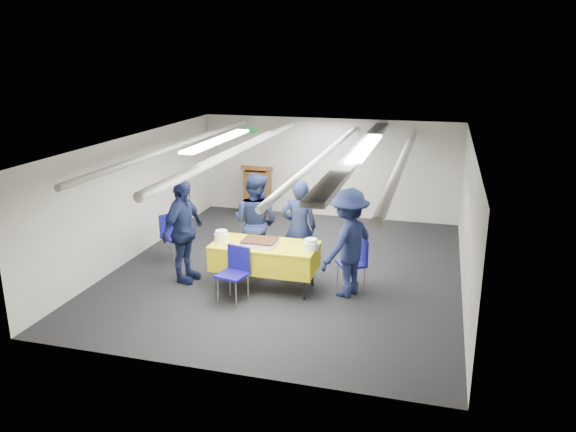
# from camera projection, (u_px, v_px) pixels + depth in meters

# --- Properties ---
(ground) EXTENTS (7.00, 7.00, 0.00)m
(ground) POSITION_uv_depth(u_px,v_px,m) (289.00, 268.00, 10.16)
(ground) COLOR black
(ground) RESTS_ON ground
(room_shell) EXTENTS (6.00, 7.00, 2.30)m
(room_shell) POSITION_uv_depth(u_px,v_px,m) (300.00, 166.00, 9.99)
(room_shell) COLOR beige
(room_shell) RESTS_ON ground
(serving_table) EXTENTS (1.72, 0.82, 0.77)m
(serving_table) POSITION_uv_depth(u_px,v_px,m) (265.00, 256.00, 9.18)
(serving_table) COLOR black
(serving_table) RESTS_ON ground
(sheet_cake) EXTENTS (0.57, 0.45, 0.10)m
(sheet_cake) POSITION_uv_depth(u_px,v_px,m) (260.00, 242.00, 9.06)
(sheet_cake) COLOR white
(sheet_cake) RESTS_ON serving_table
(plate_stack_left) EXTENTS (0.24, 0.24, 0.18)m
(plate_stack_left) POSITION_uv_depth(u_px,v_px,m) (222.00, 236.00, 9.23)
(plate_stack_left) COLOR white
(plate_stack_left) RESTS_ON serving_table
(plate_stack_right) EXTENTS (0.24, 0.24, 0.17)m
(plate_stack_right) POSITION_uv_depth(u_px,v_px,m) (311.00, 245.00, 8.85)
(plate_stack_right) COLOR white
(plate_stack_right) RESTS_ON serving_table
(podium) EXTENTS (0.62, 0.53, 1.25)m
(podium) POSITION_uv_depth(u_px,v_px,m) (258.00, 190.00, 13.20)
(podium) COLOR brown
(podium) RESTS_ON ground
(chair_near) EXTENTS (0.50, 0.50, 0.87)m
(chair_near) POSITION_uv_depth(u_px,v_px,m) (235.00, 268.00, 8.75)
(chair_near) COLOR gray
(chair_near) RESTS_ON ground
(chair_right) EXTENTS (0.57, 0.57, 0.87)m
(chair_right) POSITION_uv_depth(u_px,v_px,m) (356.00, 258.00, 9.15)
(chair_right) COLOR gray
(chair_right) RESTS_ON ground
(chair_left) EXTENTS (0.58, 0.58, 0.87)m
(chair_left) POSITION_uv_depth(u_px,v_px,m) (173.00, 232.00, 10.47)
(chair_left) COLOR gray
(chair_left) RESTS_ON ground
(sailor_a) EXTENTS (0.72, 0.58, 1.71)m
(sailor_a) POSITION_uv_depth(u_px,v_px,m) (299.00, 228.00, 9.66)
(sailor_a) COLOR #0E1533
(sailor_a) RESTS_ON ground
(sailor_b) EXTENTS (0.99, 0.85, 1.78)m
(sailor_b) POSITION_uv_depth(u_px,v_px,m) (256.00, 223.00, 9.84)
(sailor_b) COLOR #0E1533
(sailor_b) RESTS_ON ground
(sailor_c) EXTENTS (0.59, 1.10, 1.78)m
(sailor_c) POSITION_uv_depth(u_px,v_px,m) (183.00, 231.00, 9.38)
(sailor_c) COLOR #0E1533
(sailor_c) RESTS_ON ground
(sailor_d) EXTENTS (1.10, 1.31, 1.76)m
(sailor_d) POSITION_uv_depth(u_px,v_px,m) (348.00, 243.00, 8.85)
(sailor_d) COLOR #0E1533
(sailor_d) RESTS_ON ground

